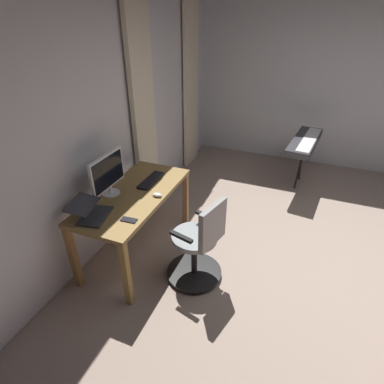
# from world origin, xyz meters

# --- Properties ---
(ground_plane) EXTENTS (7.46, 7.46, 0.00)m
(ground_plane) POSITION_xyz_m (0.00, 0.00, 0.00)
(ground_plane) COLOR gray
(back_room_partition) EXTENTS (5.74, 0.10, 2.74)m
(back_room_partition) POSITION_xyz_m (0.00, -2.64, 1.37)
(back_room_partition) COLOR silver
(back_room_partition) RESTS_ON ground
(left_room_partition) EXTENTS (0.10, 5.27, 2.74)m
(left_room_partition) POSITION_xyz_m (-2.87, 0.00, 1.37)
(left_room_partition) COLOR silver
(left_room_partition) RESTS_ON ground
(curtain_left_panel) EXTENTS (0.47, 0.06, 2.48)m
(curtain_left_panel) POSITION_xyz_m (-2.06, -2.53, 1.24)
(curtain_left_panel) COLOR beige
(curtain_left_panel) RESTS_ON ground
(curtain_right_panel) EXTENTS (0.47, 0.06, 2.48)m
(curtain_right_panel) POSITION_xyz_m (-0.55, -2.53, 1.24)
(curtain_right_panel) COLOR beige
(curtain_right_panel) RESTS_ON ground
(desk) EXTENTS (1.41, 0.66, 0.76)m
(desk) POSITION_xyz_m (0.39, -2.16, 0.65)
(desk) COLOR olive
(desk) RESTS_ON ground
(office_chair) EXTENTS (0.56, 0.56, 0.93)m
(office_chair) POSITION_xyz_m (0.52, -1.39, 0.43)
(office_chair) COLOR black
(office_chair) RESTS_ON ground
(computer_monitor) EXTENTS (0.50, 0.18, 0.42)m
(computer_monitor) POSITION_xyz_m (0.48, -2.37, 0.99)
(computer_monitor) COLOR white
(computer_monitor) RESTS_ON desk
(computer_keyboard) EXTENTS (0.41, 0.13, 0.02)m
(computer_keyboard) POSITION_xyz_m (0.10, -2.11, 0.77)
(computer_keyboard) COLOR black
(computer_keyboard) RESTS_ON desk
(laptop) EXTENTS (0.38, 0.38, 0.15)m
(laptop) POSITION_xyz_m (0.88, -2.29, 0.81)
(laptop) COLOR #333338
(laptop) RESTS_ON desk
(computer_mouse) EXTENTS (0.06, 0.10, 0.04)m
(computer_mouse) POSITION_xyz_m (0.35, -1.90, 0.77)
(computer_mouse) COLOR white
(computer_mouse) RESTS_ON desk
(cell_phone_face_up) EXTENTS (0.08, 0.15, 0.01)m
(cell_phone_face_up) POSITION_xyz_m (0.81, -1.95, 0.76)
(cell_phone_face_up) COLOR #232328
(cell_phone_face_up) RESTS_ON desk
(piano_keyboard) EXTENTS (1.16, 0.44, 0.76)m
(piano_keyboard) POSITION_xyz_m (-1.88, -0.66, 0.69)
(piano_keyboard) COLOR black
(piano_keyboard) RESTS_ON ground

